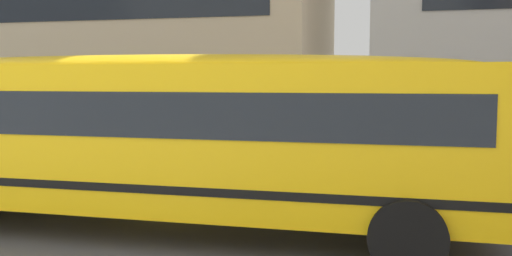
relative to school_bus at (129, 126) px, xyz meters
The scene contains 4 objects.
ground_plane 4.47m from the school_bus, 22.92° to the left, with size 400.00×400.00×0.00m, color #4C4C4F.
sidewalk_far 10.93m from the school_bus, 69.18° to the left, with size 120.00×3.00×0.01m, color gray.
lane_centreline 4.47m from the school_bus, 22.92° to the left, with size 110.00×0.16×0.01m, color silver.
school_bus is the anchor object (origin of this frame).
Camera 1 is at (0.15, -9.48, 2.36)m, focal length 39.06 mm.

